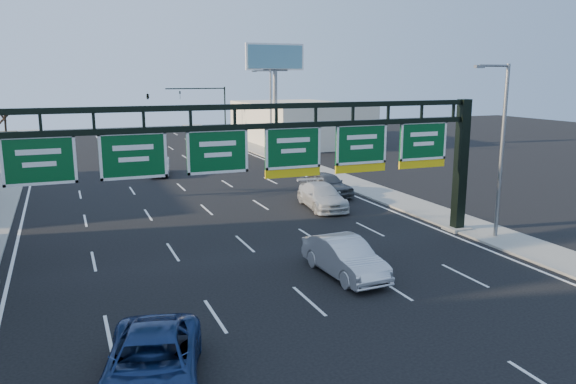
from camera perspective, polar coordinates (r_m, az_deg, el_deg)
name	(u,v)px	position (r m, az deg, el deg)	size (l,w,h in m)	color
ground	(332,322)	(20.16, 4.51, -13.00)	(160.00, 160.00, 0.00)	black
sidewalk_right	(366,188)	(42.83, 7.89, 0.38)	(3.00, 120.00, 0.12)	gray
lane_markings	(199,203)	(38.20, -9.01, -1.12)	(21.60, 120.00, 0.01)	white
sign_gantry	(260,159)	(26.03, -2.90, 3.35)	(24.60, 1.20, 7.20)	black
building_right_distant	(298,123)	(72.35, 1.01, 7.06)	(12.00, 20.00, 5.00)	beige
streetlight_near	(500,142)	(30.67, 20.77, 4.73)	(2.15, 0.22, 9.00)	slate
streetlight_far	(270,108)	(60.12, -1.88, 8.56)	(2.15, 0.22, 9.00)	slate
billboard_right	(275,70)	(65.59, -1.32, 12.31)	(7.00, 0.50, 12.00)	slate
traffic_signal_mast	(178,99)	(72.74, -11.14, 9.23)	(10.16, 0.54, 7.00)	black
car_blue_suv	(152,364)	(16.28, -13.68, -16.66)	(2.56, 5.56, 1.54)	navy
car_silver_sedan	(345,257)	(24.25, 5.78, -6.61)	(1.72, 4.93, 1.63)	silver
car_white_wagon	(322,196)	(36.37, 3.46, -0.41)	(2.17, 5.35, 1.55)	silver
car_grey_far	(326,184)	(40.14, 3.93, 0.82)	(1.96, 4.86, 1.66)	#474A4C
car_silver_distant	(160,167)	(49.53, -12.85, 2.52)	(1.54, 4.41, 1.45)	#A9A8AD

